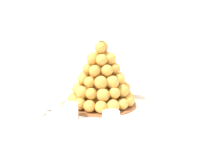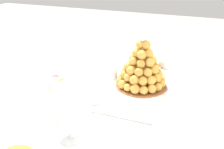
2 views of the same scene
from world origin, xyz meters
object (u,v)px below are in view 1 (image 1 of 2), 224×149
creme_brulee_ramekin (54,103)px  wine_glass (97,70)px  serving_tray (104,112)px  croquembouche (101,78)px  dessert_cup_mid_left (71,112)px  dessert_cup_mid_right (157,123)px  dessert_cup_centre (111,119)px  dessert_cup_left (37,108)px

creme_brulee_ramekin → wine_glass: 0.24m
serving_tray → croquembouche: (-0.04, 0.06, 0.11)m
dessert_cup_mid_left → wine_glass: bearing=95.8°
croquembouche → wine_glass: croquembouche is taller
creme_brulee_ramekin → serving_tray: bearing=4.6°
serving_tray → dessert_cup_mid_right: 0.24m
dessert_cup_mid_left → dessert_cup_centre: size_ratio=0.98×
serving_tray → creme_brulee_ramekin: (-0.21, -0.02, 0.02)m
dessert_cup_centre → dessert_cup_mid_left: bearing=-178.9°
dessert_cup_mid_right → dessert_cup_left: bearing=-178.4°
dessert_cup_centre → dessert_cup_left: bearing=179.8°
croquembouche → dessert_cup_left: bearing=-136.4°
croquembouche → dessert_cup_mid_right: croquembouche is taller
dessert_cup_left → creme_brulee_ramekin: size_ratio=0.70×
serving_tray → dessert_cup_left: 0.24m
croquembouche → dessert_cup_mid_left: croquembouche is taller
dessert_cup_mid_right → creme_brulee_ramekin: bearing=169.1°
dessert_cup_centre → dessert_cup_mid_right: dessert_cup_mid_right is taller
dessert_cup_mid_left → croquembouche: bearing=77.2°
dessert_cup_mid_right → serving_tray: bearing=155.9°
serving_tray → dessert_cup_left: dessert_cup_left is taller
dessert_cup_left → dessert_cup_mid_right: (0.44, 0.01, 0.00)m
dessert_cup_left → dessert_cup_centre: size_ratio=1.03×
wine_glass → dessert_cup_mid_left: bearing=-84.2°
creme_brulee_ramekin → dessert_cup_centre: bearing=-18.9°
dessert_cup_left → dessert_cup_mid_left: (0.14, -0.00, 0.01)m
serving_tray → croquembouche: size_ratio=1.99×
dessert_cup_left → creme_brulee_ramekin: bearing=84.2°
creme_brulee_ramekin → wine_glass: size_ratio=0.49×
dessert_cup_mid_left → creme_brulee_ramekin: bearing=143.2°
dessert_cup_left → wine_glass: (0.11, 0.28, 0.10)m
wine_glass → dessert_cup_centre: bearing=-58.1°
croquembouche → creme_brulee_ramekin: (-0.17, -0.08, -0.10)m
dessert_cup_left → serving_tray: bearing=27.1°
serving_tray → dessert_cup_mid_left: dessert_cup_mid_left is taller
dessert_cup_mid_right → wine_glass: (-0.32, 0.27, 0.10)m
dessert_cup_mid_right → dessert_cup_centre: bearing=-174.9°
dessert_cup_mid_right → creme_brulee_ramekin: size_ratio=0.67×
dessert_cup_mid_right → creme_brulee_ramekin: 0.43m
dessert_cup_mid_left → wine_glass: 0.30m
dessert_cup_mid_right → wine_glass: 0.43m
serving_tray → dessert_cup_left: bearing=-152.9°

